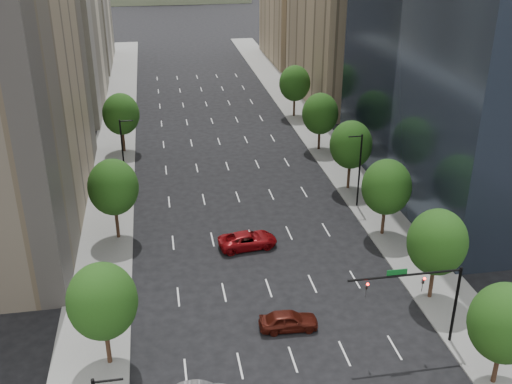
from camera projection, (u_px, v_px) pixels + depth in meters
sidewalk_left at (108, 206)px, 71.35m from camera, size 6.00×200.00×0.15m
sidewalk_right at (359, 187)px, 76.14m from camera, size 6.00×200.00×0.15m
midrise_cream_left at (52, 5)px, 100.97m from camera, size 14.00×30.00×35.00m
filler_left at (77, 24)px, 134.04m from camera, size 14.00×26.00×18.00m
parking_tan_right at (344, 15)px, 107.07m from camera, size 14.00×30.00×30.00m
filler_right at (299, 25)px, 139.51m from camera, size 14.00×26.00×16.00m
tree_right_0 at (505, 323)px, 42.39m from camera, size 5.20×5.20×8.39m
tree_right_1 at (437, 242)px, 52.07m from camera, size 5.20×5.20×8.75m
tree_right_2 at (387, 187)px, 62.85m from camera, size 5.20×5.20×8.61m
tree_right_3 at (351, 145)px, 73.46m from camera, size 5.20×5.20×8.89m
tree_right_4 at (320, 114)px, 86.15m from camera, size 5.20×5.20×8.46m
tree_right_5 at (295, 83)px, 100.33m from camera, size 5.20×5.20×8.75m
tree_left_0 at (102, 301)px, 44.16m from camera, size 5.20×5.20×8.75m
tree_left_1 at (113, 187)px, 61.95m from camera, size 5.20×5.20×8.97m
tree_left_2 at (121, 114)px, 85.30m from camera, size 5.20×5.20×8.68m
streetlight_rn at (359, 169)px, 69.34m from camera, size 1.70×0.20×9.00m
streetlight_ln at (123, 152)px, 74.12m from camera, size 1.70×0.20×9.00m
traffic_signal at (428, 291)px, 46.41m from camera, size 9.12×0.40×7.38m
car_maroon at (289, 320)px, 50.09m from camera, size 5.00×2.21×1.67m
car_red_far at (248, 240)px, 62.37m from camera, size 6.36×3.50×1.69m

